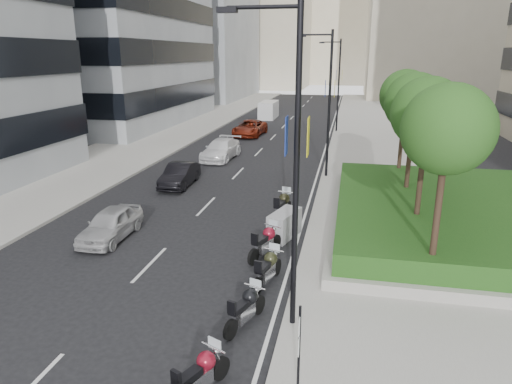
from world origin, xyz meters
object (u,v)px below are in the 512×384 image
(lamp_post_0, at_px, (291,156))
(car_b, at_px, (180,175))
(delivery_van, at_px, (268,111))
(lamp_post_1, at_px, (327,98))
(motorcycle_5, at_px, (284,225))
(motorcycle_1, at_px, (200,375))
(motorcycle_3, at_px, (268,269))
(car_d, at_px, (250,128))
(motorcycle_6, at_px, (282,206))
(lamp_post_2, at_px, (337,81))
(motorcycle_4, at_px, (266,242))
(motorcycle_2, at_px, (246,308))
(car_c, at_px, (221,149))
(car_a, at_px, (111,224))
(parking_sign, at_px, (299,348))

(lamp_post_0, bearing_deg, car_b, 121.94)
(delivery_van, bearing_deg, lamp_post_0, -79.47)
(lamp_post_1, bearing_deg, motorcycle_5, -95.74)
(motorcycle_1, relative_size, motorcycle_3, 0.91)
(car_d, bearing_deg, motorcycle_1, -76.11)
(motorcycle_6, bearing_deg, lamp_post_1, -0.36)
(lamp_post_2, distance_m, motorcycle_5, 28.74)
(motorcycle_4, distance_m, car_d, 27.56)
(motorcycle_2, distance_m, car_c, 22.17)
(lamp_post_1, distance_m, motorcycle_3, 15.32)
(lamp_post_2, height_order, motorcycle_4, lamp_post_2)
(motorcycle_2, bearing_deg, motorcycle_3, 15.53)
(motorcycle_1, height_order, car_a, car_a)
(car_c, relative_size, car_d, 0.94)
(motorcycle_5, bearing_deg, lamp_post_1, 11.48)
(motorcycle_5, bearing_deg, lamp_post_2, 15.12)
(lamp_post_0, bearing_deg, car_a, 148.75)
(motorcycle_2, height_order, car_c, car_c)
(car_b, bearing_deg, lamp_post_2, 66.96)
(lamp_post_1, height_order, delivery_van, lamp_post_1)
(lamp_post_0, bearing_deg, delivery_van, 100.87)
(car_c, bearing_deg, motorcycle_3, -66.48)
(motorcycle_1, bearing_deg, car_c, 39.22)
(car_b, relative_size, car_c, 0.81)
(motorcycle_1, bearing_deg, car_a, 63.65)
(lamp_post_0, xyz_separation_m, motorcycle_1, (-1.57, -3.22, -4.50))
(motorcycle_1, bearing_deg, motorcycle_5, 21.38)
(motorcycle_4, distance_m, delivery_van, 39.97)
(lamp_post_2, bearing_deg, car_c, -119.39)
(car_c, height_order, car_d, car_d)
(lamp_post_2, xyz_separation_m, parking_sign, (0.66, -38.00, -3.61))
(lamp_post_2, height_order, car_d, lamp_post_2)
(motorcycle_3, bearing_deg, motorcycle_5, 14.81)
(lamp_post_1, height_order, car_c, lamp_post_1)
(motorcycle_1, xyz_separation_m, motorcycle_3, (0.57, 5.60, 0.03))
(motorcycle_1, bearing_deg, delivery_van, 32.75)
(parking_sign, bearing_deg, lamp_post_2, 90.99)
(motorcycle_2, distance_m, delivery_van, 44.71)
(lamp_post_2, height_order, delivery_van, lamp_post_2)
(motorcycle_4, height_order, motorcycle_6, motorcycle_6)
(parking_sign, height_order, motorcycle_4, parking_sign)
(lamp_post_0, distance_m, delivery_van, 44.92)
(lamp_post_2, bearing_deg, delivery_van, 133.38)
(lamp_post_1, xyz_separation_m, motorcycle_3, (-1.01, -14.62, -4.48))
(motorcycle_3, bearing_deg, motorcycle_2, -169.61)
(motorcycle_2, height_order, car_d, car_d)
(lamp_post_0, height_order, lamp_post_1, same)
(lamp_post_2, relative_size, parking_sign, 3.60)
(lamp_post_0, distance_m, parking_sign, 4.74)
(lamp_post_2, xyz_separation_m, car_c, (-7.93, -14.08, -4.33))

